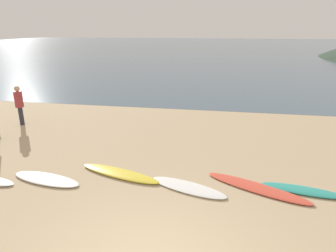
{
  "coord_description": "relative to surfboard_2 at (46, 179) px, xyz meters",
  "views": [
    {
      "loc": [
        1.06,
        -3.67,
        3.76
      ],
      "look_at": [
        -0.63,
        5.74,
        0.6
      ],
      "focal_mm": 31.96,
      "sensor_mm": 36.0,
      "label": 1
    }
  ],
  "objects": [
    {
      "name": "surfboard_4",
      "position": [
        3.65,
        0.24,
        -0.0
      ],
      "size": [
        2.07,
        1.18,
        0.06
      ],
      "primitive_type": "ellipsoid",
      "rotation": [
        0.0,
        0.0,
        -0.33
      ],
      "color": "white",
      "rests_on": "ground"
    },
    {
      "name": "surfboard_5",
      "position": [
        5.31,
        0.52,
        -0.0
      ],
      "size": [
        2.59,
        1.59,
        0.06
      ],
      "primitive_type": "ellipsoid",
      "rotation": [
        0.0,
        0.0,
        -0.44
      ],
      "color": "#D84C38",
      "rests_on": "ground"
    },
    {
      "name": "surfboard_3",
      "position": [
        1.77,
        0.63,
        0.01
      ],
      "size": [
        2.46,
        1.17,
        0.09
      ],
      "primitive_type": "ellipsoid",
      "rotation": [
        0.0,
        0.0,
        -0.29
      ],
      "color": "yellow",
      "rests_on": "ground"
    },
    {
      "name": "person_1",
      "position": [
        -3.57,
        4.1,
        0.9
      ],
      "size": [
        0.32,
        0.32,
        1.58
      ],
      "rotation": [
        0.0,
        0.0,
        4.19
      ],
      "color": "#2D2D38",
      "rests_on": "ground"
    },
    {
      "name": "ocean_water",
      "position": [
        3.26,
        57.61,
        -0.03
      ],
      "size": [
        140.0,
        100.0,
        0.01
      ],
      "primitive_type": "cube",
      "color": "#475B6B",
      "rests_on": "ground"
    },
    {
      "name": "surfboard_6",
      "position": [
        6.39,
        0.58,
        -0.0
      ],
      "size": [
        1.97,
        0.79,
        0.07
      ],
      "primitive_type": "ellipsoid",
      "rotation": [
        0.0,
        0.0,
        -0.18
      ],
      "color": "teal",
      "rests_on": "ground"
    },
    {
      "name": "surfboard_2",
      "position": [
        0.0,
        0.0,
        0.0
      ],
      "size": [
        2.05,
        0.93,
        0.07
      ],
      "primitive_type": "ellipsoid",
      "rotation": [
        0.0,
        0.0,
        -0.18
      ],
      "color": "white",
      "rests_on": "ground"
    },
    {
      "name": "ground_plane",
      "position": [
        3.26,
        7.44,
        -0.13
      ],
      "size": [
        120.0,
        120.0,
        0.2
      ],
      "primitive_type": "cube",
      "color": "tan",
      "rests_on": "ground"
    }
  ]
}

